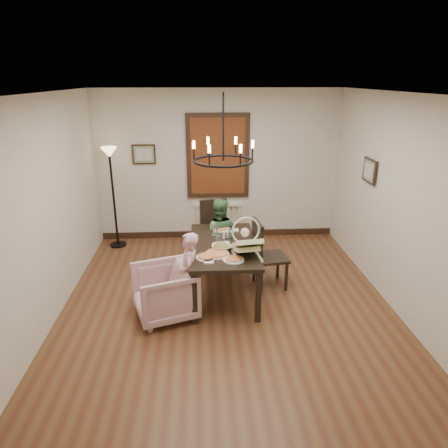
{
  "coord_description": "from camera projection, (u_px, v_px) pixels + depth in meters",
  "views": [
    {
      "loc": [
        -0.34,
        -4.85,
        2.98
      ],
      "look_at": [
        -0.02,
        0.34,
        1.05
      ],
      "focal_mm": 32.0,
      "sensor_mm": 36.0,
      "label": 1
    }
  ],
  "objects": [
    {
      "name": "room_shell",
      "position": [
        225.0,
        199.0,
        5.45
      ],
      "size": [
        4.51,
        5.0,
        2.81
      ],
      "color": "brown",
      "rests_on": "ground"
    },
    {
      "name": "dining_table",
      "position": [
        223.0,
        249.0,
        5.63
      ],
      "size": [
        0.94,
        1.65,
        0.77
      ],
      "rotation": [
        0.0,
        0.0,
        -0.01
      ],
      "color": "black",
      "rests_on": "room_shell"
    },
    {
      "name": "chair_far",
      "position": [
        216.0,
        232.0,
        6.7
      ],
      "size": [
        0.55,
        0.55,
        1.05
      ],
      "primitive_type": null,
      "rotation": [
        0.0,
        0.0,
        0.2
      ],
      "color": "black",
      "rests_on": "room_shell"
    },
    {
      "name": "chair_right",
      "position": [
        271.0,
        253.0,
        5.88
      ],
      "size": [
        0.53,
        0.53,
        1.06
      ],
      "primitive_type": null,
      "rotation": [
        0.0,
        0.0,
        1.71
      ],
      "color": "black",
      "rests_on": "room_shell"
    },
    {
      "name": "armchair",
      "position": [
        165.0,
        292.0,
        5.19
      ],
      "size": [
        0.96,
        0.95,
        0.7
      ],
      "primitive_type": "imported",
      "rotation": [
        0.0,
        0.0,
        -1.25
      ],
      "color": "#D3A1AA",
      "rests_on": "room_shell"
    },
    {
      "name": "elderly_woman",
      "position": [
        189.0,
        281.0,
        5.2
      ],
      "size": [
        0.24,
        0.35,
        0.95
      ],
      "primitive_type": "imported",
      "rotation": [
        0.0,
        0.0,
        -1.6
      ],
      "color": "#D2949C",
      "rests_on": "room_shell"
    },
    {
      "name": "seated_man",
      "position": [
        219.0,
        242.0,
        6.36
      ],
      "size": [
        0.52,
        0.42,
        1.01
      ],
      "primitive_type": "imported",
      "rotation": [
        0.0,
        0.0,
        3.05
      ],
      "color": "#48794B",
      "rests_on": "room_shell"
    },
    {
      "name": "baby_bouncer",
      "position": [
        246.0,
        243.0,
        5.19
      ],
      "size": [
        0.47,
        0.59,
        0.36
      ],
      "primitive_type": null,
      "rotation": [
        0.0,
        0.0,
        0.14
      ],
      "color": "beige",
      "rests_on": "dining_table"
    },
    {
      "name": "salad_bowl",
      "position": [
        221.0,
        247.0,
        5.41
      ],
      "size": [
        0.3,
        0.3,
        0.07
      ],
      "primitive_type": "imported",
      "color": "white",
      "rests_on": "dining_table"
    },
    {
      "name": "pizza_platter",
      "position": [
        217.0,
        254.0,
        5.24
      ],
      "size": [
        0.33,
        0.33,
        0.04
      ],
      "primitive_type": "cylinder",
      "color": "tan",
      "rests_on": "dining_table"
    },
    {
      "name": "drinking_glass",
      "position": [
        219.0,
        238.0,
        5.58
      ],
      "size": [
        0.08,
        0.08,
        0.15
      ],
      "primitive_type": "cylinder",
      "color": "silver",
      "rests_on": "dining_table"
    },
    {
      "name": "window_blinds",
      "position": [
        218.0,
        156.0,
        7.34
      ],
      "size": [
        1.0,
        0.03,
        1.4
      ],
      "primitive_type": "cube",
      "color": "brown",
      "rests_on": "room_shell"
    },
    {
      "name": "radiator",
      "position": [
        218.0,
        220.0,
        7.8
      ],
      "size": [
        0.92,
        0.12,
        0.62
      ],
      "primitive_type": null,
      "color": "silver",
      "rests_on": "room_shell"
    },
    {
      "name": "picture_back",
      "position": [
        144.0,
        154.0,
        7.26
      ],
      "size": [
        0.42,
        0.03,
        0.36
      ],
      "primitive_type": "cube",
      "color": "black",
      "rests_on": "room_shell"
    },
    {
      "name": "picture_right",
      "position": [
        369.0,
        171.0,
        5.99
      ],
      "size": [
        0.03,
        0.42,
        0.36
      ],
      "primitive_type": "cube",
      "rotation": [
        0.0,
        0.0,
        1.57
      ],
      "color": "black",
      "rests_on": "room_shell"
    },
    {
      "name": "floor_lamp",
      "position": [
        114.0,
        199.0,
        7.19
      ],
      "size": [
        0.3,
        0.3,
        1.8
      ],
      "primitive_type": null,
      "color": "black",
      "rests_on": "room_shell"
    },
    {
      "name": "chandelier",
      "position": [
        223.0,
        161.0,
        5.19
      ],
      "size": [
        0.8,
        0.8,
        0.04
      ],
      "primitive_type": "torus",
      "color": "black",
      "rests_on": "room_shell"
    }
  ]
}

